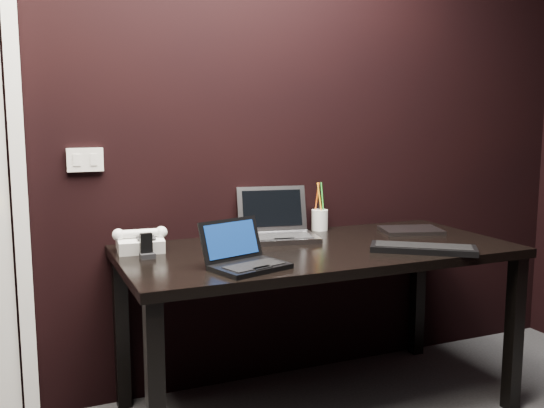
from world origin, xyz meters
name	(u,v)px	position (x,y,z in m)	size (l,w,h in m)	color
wall_back	(222,117)	(0.00, 1.80, 1.30)	(4.00, 4.00, 0.00)	black
wall_switch	(85,160)	(-0.62, 1.79, 1.12)	(0.15, 0.02, 0.10)	silver
desk	(318,264)	(0.30, 1.40, 0.66)	(1.70, 0.80, 0.74)	black
netbook	(245,259)	(-0.12, 1.18, 0.78)	(0.33, 0.31, 0.17)	black
silver_laptop	(278,229)	(0.21, 1.63, 0.78)	(0.38, 0.35, 0.23)	gray
ext_keyboard	(423,248)	(0.66, 1.15, 0.75)	(0.44, 0.38, 0.03)	black
closed_laptop	(411,230)	(0.87, 1.52, 0.75)	(0.33, 0.27, 0.02)	gray
desk_phone	(140,242)	(-0.43, 1.62, 0.78)	(0.23, 0.18, 0.11)	silver
mobile_phone	(147,249)	(-0.43, 1.48, 0.78)	(0.06, 0.05, 0.10)	black
pen_cup	(320,219)	(0.49, 1.75, 0.80)	(0.09, 0.09, 0.24)	silver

